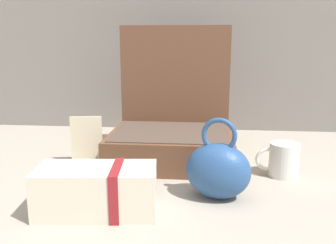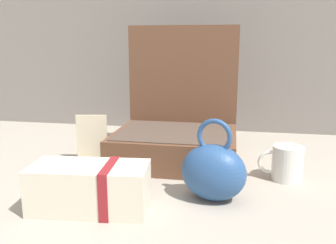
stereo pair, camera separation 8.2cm
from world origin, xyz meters
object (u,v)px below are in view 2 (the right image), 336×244
at_px(open_suitcase, 177,130).
at_px(coffee_mug, 286,163).
at_px(info_card_left, 92,138).
at_px(cream_toiletry_bag, 91,188).
at_px(teal_pouch_handbag, 213,171).

relative_size(open_suitcase, coffee_mug, 3.55).
height_order(coffee_mug, info_card_left, info_card_left).
xyz_separation_m(cream_toiletry_bag, info_card_left, (-0.13, 0.31, 0.02)).
xyz_separation_m(cream_toiletry_bag, coffee_mug, (0.44, 0.26, -0.00)).
distance_m(open_suitcase, teal_pouch_handbag, 0.32).
bearing_deg(cream_toiletry_bag, teal_pouch_handbag, 21.03).
height_order(open_suitcase, coffee_mug, open_suitcase).
xyz_separation_m(teal_pouch_handbag, cream_toiletry_bag, (-0.26, -0.10, -0.02)).
height_order(teal_pouch_handbag, cream_toiletry_bag, teal_pouch_handbag).
bearing_deg(coffee_mug, teal_pouch_handbag, -139.11).
bearing_deg(teal_pouch_handbag, open_suitcase, 114.36).
relative_size(cream_toiletry_bag, info_card_left, 1.81).
height_order(open_suitcase, cream_toiletry_bag, open_suitcase).
xyz_separation_m(open_suitcase, cream_toiletry_bag, (-0.13, -0.39, -0.04)).
relative_size(teal_pouch_handbag, info_card_left, 1.33).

